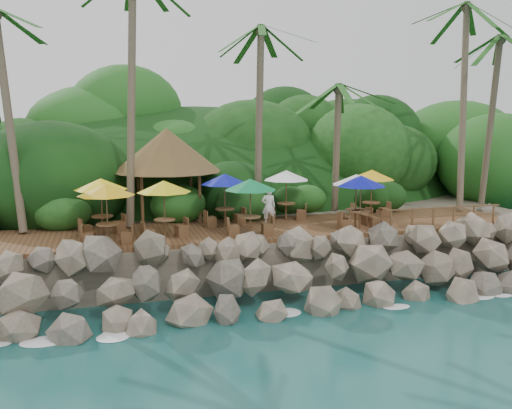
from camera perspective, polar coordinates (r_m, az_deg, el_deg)
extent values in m
plane|color=#19514F|center=(21.31, 4.43, -11.57)|extent=(140.00, 140.00, 0.00)
cube|color=gray|center=(35.97, -4.28, -1.26)|extent=(32.00, 25.20, 2.10)
ellipsoid|color=#143811|center=(43.43, -6.21, -0.90)|extent=(44.80, 28.00, 15.40)
cube|color=brown|center=(26.20, 0.00, -2.59)|extent=(26.00, 5.00, 0.20)
ellipsoid|color=white|center=(20.54, -20.89, -12.89)|extent=(1.20, 0.80, 0.06)
ellipsoid|color=white|center=(20.45, -12.29, -12.58)|extent=(1.20, 0.80, 0.06)
ellipsoid|color=white|center=(20.80, -3.83, -12.00)|extent=(1.20, 0.80, 0.06)
ellipsoid|color=white|center=(21.56, 4.15, -11.23)|extent=(1.20, 0.80, 0.06)
ellipsoid|color=white|center=(22.70, 11.42, -10.33)|extent=(1.20, 0.80, 0.06)
ellipsoid|color=white|center=(24.16, 17.86, -9.39)|extent=(1.20, 0.80, 0.06)
ellipsoid|color=white|center=(25.88, 23.48, -8.48)|extent=(1.20, 0.80, 0.06)
cylinder|color=brown|center=(27.19, -23.98, 7.79)|extent=(1.27, 2.10, 9.81)
ellipsoid|color=#23601E|center=(27.59, -24.68, 18.11)|extent=(6.00, 6.00, 2.40)
cylinder|color=brown|center=(27.00, -12.64, 10.63)|extent=(1.08, 2.03, 12.00)
cylinder|color=brown|center=(29.13, 0.33, 8.34)|extent=(0.52, 0.78, 9.65)
ellipsoid|color=#23601E|center=(29.46, 0.34, 17.75)|extent=(6.00, 6.00, 2.40)
cylinder|color=brown|center=(30.49, 8.26, 5.60)|extent=(0.44, 0.68, 6.80)
ellipsoid|color=#23601E|center=(30.48, 8.41, 11.99)|extent=(6.00, 6.00, 2.40)
cylinder|color=brown|center=(33.20, 20.48, 9.45)|extent=(1.56, 2.39, 11.33)
cylinder|color=brown|center=(34.93, 22.91, 7.70)|extent=(0.64, 1.40, 9.55)
ellipsoid|color=#23601E|center=(35.20, 23.41, 15.50)|extent=(6.00, 6.00, 2.40)
cylinder|color=brown|center=(27.27, -11.59, 0.46)|extent=(0.16, 0.16, 2.40)
cylinder|color=brown|center=(27.60, -5.78, 0.70)|extent=(0.16, 0.16, 2.40)
cylinder|color=brown|center=(30.04, -11.97, 1.23)|extent=(0.16, 0.16, 2.40)
cylinder|color=brown|center=(30.34, -6.69, 1.45)|extent=(0.16, 0.16, 2.40)
cone|color=brown|center=(28.55, -9.13, 5.55)|extent=(5.48, 5.48, 2.20)
cylinder|color=brown|center=(29.03, 11.68, -0.61)|extent=(0.09, 0.09, 0.81)
cylinder|color=brown|center=(28.96, 11.71, 0.20)|extent=(0.92, 0.92, 0.05)
cylinder|color=brown|center=(28.90, 11.73, 0.96)|extent=(0.05, 0.05, 2.42)
cone|color=yellow|center=(28.78, 11.80, 3.02)|extent=(2.31, 2.31, 0.49)
cube|color=brown|center=(28.73, 10.29, -0.98)|extent=(0.47, 0.47, 0.51)
cube|color=brown|center=(29.39, 13.02, -0.84)|extent=(0.47, 0.47, 0.51)
cylinder|color=brown|center=(24.10, -9.32, -2.52)|extent=(0.09, 0.09, 0.81)
cylinder|color=brown|center=(24.02, -9.34, -1.54)|extent=(0.92, 0.92, 0.05)
cylinder|color=brown|center=(23.96, -9.36, -0.64)|extent=(0.05, 0.05, 2.42)
cone|color=yellow|center=(23.80, -9.43, 1.84)|extent=(2.31, 2.31, 0.49)
cube|color=brown|center=(23.85, -11.00, -3.07)|extent=(0.58, 0.58, 0.51)
cube|color=brown|center=(24.44, -7.65, -2.68)|extent=(0.58, 0.58, 0.51)
cylinder|color=brown|center=(28.19, 3.09, -0.72)|extent=(0.09, 0.09, 0.81)
cylinder|color=brown|center=(28.12, 3.10, 0.12)|extent=(0.92, 0.92, 0.05)
cylinder|color=brown|center=(28.07, 3.11, 0.90)|extent=(0.05, 0.05, 2.42)
cone|color=white|center=(27.94, 3.12, 3.02)|extent=(2.31, 2.31, 0.49)
cube|color=brown|center=(28.25, 1.53, -1.01)|extent=(0.59, 0.59, 0.51)
cube|color=brown|center=(28.21, 4.65, -1.05)|extent=(0.59, 0.59, 0.51)
cylinder|color=brown|center=(25.51, -15.44, -2.09)|extent=(0.09, 0.09, 0.81)
cylinder|color=brown|center=(25.43, -15.48, -1.16)|extent=(0.92, 0.92, 0.05)
cylinder|color=brown|center=(25.37, -15.51, -0.31)|extent=(0.05, 0.05, 2.42)
cone|color=yellow|center=(25.23, -15.61, 2.04)|extent=(2.31, 2.31, 0.49)
cube|color=brown|center=(25.27, -17.04, -2.62)|extent=(0.60, 0.60, 0.51)
cube|color=brown|center=(25.83, -13.84, -2.23)|extent=(0.60, 0.60, 0.51)
cylinder|color=brown|center=(23.61, -14.93, -2.95)|extent=(0.09, 0.09, 0.81)
cylinder|color=brown|center=(23.53, -14.97, -1.96)|extent=(0.92, 0.92, 0.05)
cylinder|color=brown|center=(23.46, -15.01, -1.03)|extent=(0.05, 0.05, 2.42)
cone|color=gold|center=(23.30, -15.11, 1.50)|extent=(2.31, 2.31, 0.49)
cube|color=brown|center=(23.76, -16.75, -3.34)|extent=(0.53, 0.53, 0.51)
cube|color=brown|center=(23.54, -13.05, -3.30)|extent=(0.53, 0.53, 0.51)
cylinder|color=brown|center=(26.69, 10.14, -1.41)|extent=(0.09, 0.09, 0.81)
cylinder|color=brown|center=(26.62, 10.17, -0.52)|extent=(0.92, 0.92, 0.05)
cylinder|color=brown|center=(26.56, 10.19, 0.29)|extent=(0.05, 0.05, 2.42)
cone|color=white|center=(26.42, 10.25, 2.53)|extent=(2.31, 2.31, 0.49)
cube|color=brown|center=(26.14, 9.05, -1.95)|extent=(0.61, 0.61, 0.51)
cube|color=brown|center=(27.31, 11.17, -1.53)|extent=(0.61, 0.61, 0.51)
cylinder|color=brown|center=(26.23, 10.59, -1.60)|extent=(0.09, 0.09, 0.81)
cylinder|color=brown|center=(26.16, 10.62, -0.71)|extent=(0.92, 0.92, 0.05)
cylinder|color=brown|center=(26.10, 10.64, 0.13)|extent=(0.05, 0.05, 2.42)
cone|color=#0C11A6|center=(25.96, 10.71, 2.41)|extent=(2.31, 2.31, 0.49)
cube|color=brown|center=(25.91, 9.08, -2.04)|extent=(0.48, 0.48, 0.51)
cube|color=brown|center=(26.63, 12.04, -1.83)|extent=(0.48, 0.48, 0.51)
cylinder|color=brown|center=(26.55, -3.20, -1.34)|extent=(0.09, 0.09, 0.81)
cylinder|color=brown|center=(26.47, -3.20, -0.45)|extent=(0.92, 0.92, 0.05)
cylinder|color=brown|center=(26.41, -3.21, 0.38)|extent=(0.05, 0.05, 2.42)
cone|color=#0B149B|center=(26.27, -3.23, 2.63)|extent=(2.31, 2.31, 0.49)
cube|color=brown|center=(26.27, -4.72, -1.81)|extent=(0.55, 0.55, 0.51)
cube|color=brown|center=(26.90, -1.70, -1.52)|extent=(0.55, 0.55, 0.51)
cylinder|color=brown|center=(24.44, -0.57, -2.23)|extent=(0.09, 0.09, 0.81)
cylinder|color=brown|center=(24.36, -0.57, -1.27)|extent=(0.92, 0.92, 0.05)
cylinder|color=brown|center=(24.30, -0.57, -0.38)|extent=(0.05, 0.05, 2.42)
cone|color=#0D753B|center=(24.15, -0.58, 2.07)|extent=(2.31, 2.31, 0.49)
cube|color=brown|center=(24.31, -2.34, -2.67)|extent=(0.47, 0.47, 0.51)
cube|color=brown|center=(24.66, 1.17, -2.50)|extent=(0.47, 0.47, 0.51)
cylinder|color=brown|center=(26.11, 13.66, -1.55)|extent=(0.10, 0.10, 1.00)
cylinder|color=brown|center=(26.66, 15.72, -1.42)|extent=(0.10, 0.10, 1.00)
cylinder|color=brown|center=(27.24, 17.70, -1.29)|extent=(0.10, 0.10, 1.00)
cylinder|color=brown|center=(27.86, 19.60, -1.16)|extent=(0.10, 0.10, 1.00)
cylinder|color=brown|center=(28.50, 21.41, -1.04)|extent=(0.10, 0.10, 1.00)
cylinder|color=brown|center=(29.17, 23.14, -0.93)|extent=(0.10, 0.10, 1.00)
cube|color=brown|center=(27.47, 18.71, -0.30)|extent=(6.10, 0.06, 0.06)
cube|color=brown|center=(27.54, 18.67, -1.12)|extent=(6.10, 0.06, 0.06)
imported|color=white|center=(26.59, 1.31, -0.21)|extent=(0.73, 0.56, 1.81)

